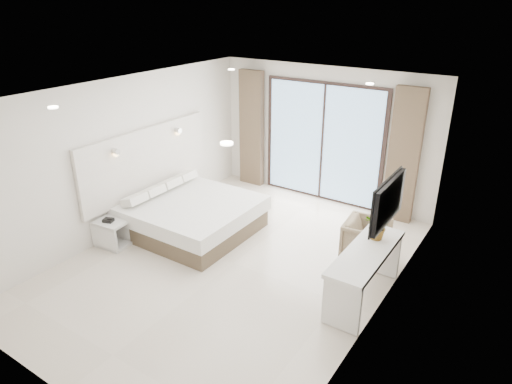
{
  "coord_description": "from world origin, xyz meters",
  "views": [
    {
      "loc": [
        3.72,
        -4.96,
        3.92
      ],
      "look_at": [
        0.16,
        0.4,
        1.13
      ],
      "focal_mm": 32.0,
      "sensor_mm": 36.0,
      "label": 1
    }
  ],
  "objects_px": {
    "armchair": "(367,237)",
    "bed": "(191,215)",
    "console_desk": "(365,264)",
    "nightstand": "(113,233)"
  },
  "relations": [
    {
      "from": "armchair",
      "to": "bed",
      "type": "bearing_deg",
      "value": 101.07
    },
    {
      "from": "armchair",
      "to": "console_desk",
      "type": "bearing_deg",
      "value": -166.69
    },
    {
      "from": "armchair",
      "to": "nightstand",
      "type": "bearing_deg",
      "value": 112.96
    },
    {
      "from": "nightstand",
      "to": "console_desk",
      "type": "xyz_separation_m",
      "value": [
        4.06,
        0.92,
        0.33
      ]
    },
    {
      "from": "bed",
      "to": "armchair",
      "type": "bearing_deg",
      "value": 16.86
    },
    {
      "from": "bed",
      "to": "console_desk",
      "type": "distance_m",
      "value": 3.33
    },
    {
      "from": "console_desk",
      "to": "armchair",
      "type": "bearing_deg",
      "value": 109.1
    },
    {
      "from": "bed",
      "to": "console_desk",
      "type": "height_order",
      "value": "console_desk"
    },
    {
      "from": "bed",
      "to": "armchair",
      "type": "xyz_separation_m",
      "value": [
        2.93,
        0.89,
        0.04
      ]
    },
    {
      "from": "console_desk",
      "to": "nightstand",
      "type": "bearing_deg",
      "value": -167.25
    }
  ]
}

